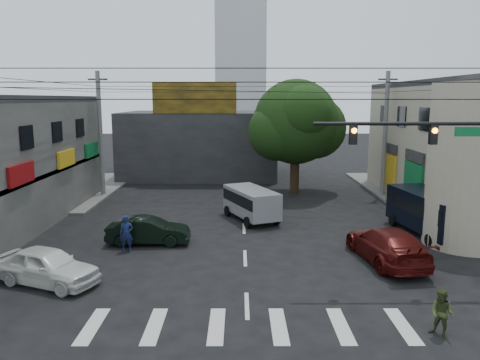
{
  "coord_description": "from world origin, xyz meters",
  "views": [
    {
      "loc": [
        -0.27,
        -18.51,
        7.22
      ],
      "look_at": [
        -0.23,
        4.0,
        3.3
      ],
      "focal_mm": 35.0,
      "sensor_mm": 36.0,
      "label": 1
    }
  ],
  "objects_px": {
    "white_compact": "(47,266)",
    "pedestrian_olive": "(442,313)",
    "dark_sedan": "(149,231)",
    "silver_minivan": "(251,205)",
    "utility_pole_far_left": "(101,135)",
    "maroon_sedan": "(387,245)",
    "street_tree": "(296,122)",
    "utility_pole_far_right": "(385,135)",
    "traffic_officer": "(126,234)",
    "navy_van": "(430,214)",
    "traffic_gantry": "(453,163)"
  },
  "relations": [
    {
      "from": "white_compact",
      "to": "pedestrian_olive",
      "type": "bearing_deg",
      "value": -84.1
    },
    {
      "from": "dark_sedan",
      "to": "silver_minivan",
      "type": "bearing_deg",
      "value": -48.85
    },
    {
      "from": "utility_pole_far_left",
      "to": "maroon_sedan",
      "type": "distance_m",
      "value": 22.5
    },
    {
      "from": "silver_minivan",
      "to": "pedestrian_olive",
      "type": "distance_m",
      "value": 15.04
    },
    {
      "from": "silver_minivan",
      "to": "pedestrian_olive",
      "type": "height_order",
      "value": "silver_minivan"
    },
    {
      "from": "street_tree",
      "to": "utility_pole_far_left",
      "type": "bearing_deg",
      "value": -176.05
    },
    {
      "from": "utility_pole_far_right",
      "to": "traffic_officer",
      "type": "relative_size",
      "value": 5.25
    },
    {
      "from": "traffic_officer",
      "to": "dark_sedan",
      "type": "bearing_deg",
      "value": 45.49
    },
    {
      "from": "maroon_sedan",
      "to": "pedestrian_olive",
      "type": "xyz_separation_m",
      "value": [
        -0.4,
        -6.71,
        -0.03
      ]
    },
    {
      "from": "maroon_sedan",
      "to": "navy_van",
      "type": "bearing_deg",
      "value": -138.29
    },
    {
      "from": "street_tree",
      "to": "traffic_officer",
      "type": "height_order",
      "value": "street_tree"
    },
    {
      "from": "utility_pole_far_left",
      "to": "utility_pole_far_right",
      "type": "height_order",
      "value": "same"
    },
    {
      "from": "traffic_officer",
      "to": "pedestrian_olive",
      "type": "xyz_separation_m",
      "value": [
        11.58,
        -8.15,
        -0.13
      ]
    },
    {
      "from": "street_tree",
      "to": "utility_pole_far_right",
      "type": "relative_size",
      "value": 0.95
    },
    {
      "from": "street_tree",
      "to": "white_compact",
      "type": "bearing_deg",
      "value": -123.29
    },
    {
      "from": "silver_minivan",
      "to": "traffic_officer",
      "type": "height_order",
      "value": "silver_minivan"
    },
    {
      "from": "white_compact",
      "to": "utility_pole_far_right",
      "type": "bearing_deg",
      "value": -24.42
    },
    {
      "from": "traffic_officer",
      "to": "white_compact",
      "type": "bearing_deg",
      "value": -128.6
    },
    {
      "from": "dark_sedan",
      "to": "pedestrian_olive",
      "type": "relative_size",
      "value": 2.75
    },
    {
      "from": "utility_pole_far_right",
      "to": "silver_minivan",
      "type": "distance_m",
      "value": 12.86
    },
    {
      "from": "utility_pole_far_right",
      "to": "pedestrian_olive",
      "type": "bearing_deg",
      "value": -102.2
    },
    {
      "from": "traffic_gantry",
      "to": "utility_pole_far_right",
      "type": "bearing_deg",
      "value": 81.06
    },
    {
      "from": "utility_pole_far_right",
      "to": "dark_sedan",
      "type": "xyz_separation_m",
      "value": [
        -15.33,
        -11.8,
        -3.92
      ]
    },
    {
      "from": "pedestrian_olive",
      "to": "white_compact",
      "type": "bearing_deg",
      "value": -151.4
    },
    {
      "from": "street_tree",
      "to": "utility_pole_far_right",
      "type": "height_order",
      "value": "utility_pole_far_right"
    },
    {
      "from": "utility_pole_far_right",
      "to": "silver_minivan",
      "type": "height_order",
      "value": "utility_pole_far_right"
    },
    {
      "from": "traffic_gantry",
      "to": "navy_van",
      "type": "bearing_deg",
      "value": 72.74
    },
    {
      "from": "navy_van",
      "to": "pedestrian_olive",
      "type": "relative_size",
      "value": 3.99
    },
    {
      "from": "utility_pole_far_left",
      "to": "navy_van",
      "type": "distance_m",
      "value": 23.11
    },
    {
      "from": "maroon_sedan",
      "to": "traffic_officer",
      "type": "xyz_separation_m",
      "value": [
        -11.97,
        1.45,
        0.09
      ]
    },
    {
      "from": "white_compact",
      "to": "pedestrian_olive",
      "type": "xyz_separation_m",
      "value": [
        13.75,
        -4.15,
        0.01
      ]
    },
    {
      "from": "traffic_gantry",
      "to": "pedestrian_olive",
      "type": "xyz_separation_m",
      "value": [
        -1.9,
        -4.15,
        -4.08
      ]
    },
    {
      "from": "street_tree",
      "to": "maroon_sedan",
      "type": "relative_size",
      "value": 1.54
    },
    {
      "from": "utility_pole_far_left",
      "to": "utility_pole_far_right",
      "type": "relative_size",
      "value": 1.0
    },
    {
      "from": "maroon_sedan",
      "to": "street_tree",
      "type": "bearing_deg",
      "value": -89.19
    },
    {
      "from": "dark_sedan",
      "to": "white_compact",
      "type": "distance_m",
      "value": 5.99
    },
    {
      "from": "utility_pole_far_right",
      "to": "dark_sedan",
      "type": "distance_m",
      "value": 19.74
    },
    {
      "from": "silver_minivan",
      "to": "white_compact",
      "type": "bearing_deg",
      "value": 116.35
    },
    {
      "from": "street_tree",
      "to": "traffic_gantry",
      "type": "xyz_separation_m",
      "value": [
        3.82,
        -18.0,
        -0.64
      ]
    },
    {
      "from": "silver_minivan",
      "to": "navy_van",
      "type": "bearing_deg",
      "value": -131.7
    },
    {
      "from": "street_tree",
      "to": "navy_van",
      "type": "distance_m",
      "value": 13.42
    },
    {
      "from": "utility_pole_far_left",
      "to": "maroon_sedan",
      "type": "height_order",
      "value": "utility_pole_far_left"
    },
    {
      "from": "utility_pole_far_right",
      "to": "pedestrian_olive",
      "type": "xyz_separation_m",
      "value": [
        -4.57,
        -21.15,
        -3.85
      ]
    },
    {
      "from": "utility_pole_far_left",
      "to": "traffic_officer",
      "type": "relative_size",
      "value": 5.25
    },
    {
      "from": "traffic_gantry",
      "to": "dark_sedan",
      "type": "bearing_deg",
      "value": 157.66
    },
    {
      "from": "street_tree",
      "to": "dark_sedan",
      "type": "height_order",
      "value": "street_tree"
    },
    {
      "from": "utility_pole_far_right",
      "to": "pedestrian_olive",
      "type": "relative_size",
      "value": 6.14
    },
    {
      "from": "dark_sedan",
      "to": "white_compact",
      "type": "bearing_deg",
      "value": 149.85
    },
    {
      "from": "white_compact",
      "to": "navy_van",
      "type": "distance_m",
      "value": 19.0
    },
    {
      "from": "dark_sedan",
      "to": "silver_minivan",
      "type": "relative_size",
      "value": 0.86
    }
  ]
}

